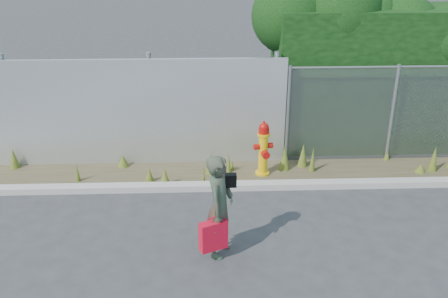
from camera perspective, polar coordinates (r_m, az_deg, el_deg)
ground at (r=7.89m, az=2.61°, el=-10.79°), size 80.00×80.00×0.00m
curb at (r=9.39m, az=1.74°, el=-4.23°), size 16.00×0.22×0.12m
weed_strip at (r=10.02m, az=5.33°, el=-1.97°), size 16.00×1.34×0.55m
corrugated_fence at (r=10.40m, az=-16.83°, el=3.87°), size 8.50×0.21×2.30m
chainlink_fence at (r=11.18m, az=23.72°, el=3.83°), size 6.50×0.07×2.05m
hedge at (r=11.79m, az=22.48°, el=10.01°), size 7.83×1.91×3.77m
fire_hydrant at (r=9.72m, az=4.50°, el=-0.06°), size 0.38×0.34×1.13m
woman at (r=7.28m, az=-0.49°, el=-6.55°), size 0.55×0.67×1.60m
red_tote_bag at (r=7.31m, az=-1.23°, el=-9.84°), size 0.41×0.15×0.53m
black_shoulder_bag at (r=7.24m, az=0.40°, el=-3.60°), size 0.26×0.11×0.20m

